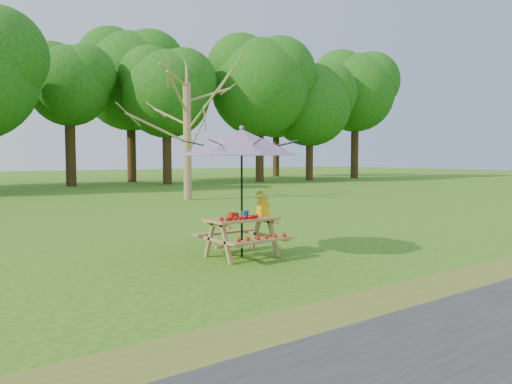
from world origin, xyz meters
TOP-DOWN VIEW (x-y plane):
  - ground at (0.00, 0.00)m, footprint 120.00×120.00m
  - drygrass_strip at (0.00, -2.80)m, footprint 120.00×1.20m
  - treeline at (0.00, 22.00)m, footprint 60.00×12.00m
  - bare_tree at (3.00, 11.09)m, footprint 7.28×7.28m
  - picnic_table at (-1.76, 0.50)m, footprint 1.20×1.32m
  - patio_umbrella at (-1.75, 0.50)m, footprint 2.61×2.61m
  - produce_bins at (-1.82, 0.51)m, footprint 0.30×0.36m
  - tomatoes_row at (-1.90, 0.32)m, footprint 0.77×0.13m
  - flower_bucket at (-1.29, 0.52)m, footprint 0.38×0.35m

SIDE VIEW (x-z plane):
  - ground at x=0.00m, z-range 0.00..0.00m
  - drygrass_strip at x=0.00m, z-range 0.00..0.01m
  - picnic_table at x=-1.76m, z-range -0.01..0.66m
  - tomatoes_row at x=-1.90m, z-range 0.67..0.74m
  - produce_bins at x=-1.82m, z-range 0.66..0.79m
  - flower_bucket at x=-1.29m, z-range 0.69..1.21m
  - patio_umbrella at x=-1.75m, z-range 0.82..3.07m
  - bare_tree at x=3.00m, z-range 1.15..11.84m
  - treeline at x=0.00m, z-range 0.00..16.00m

